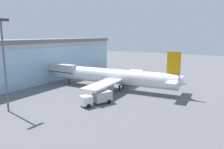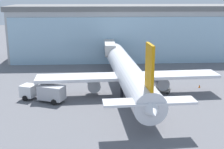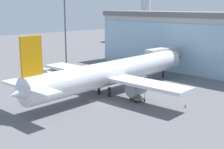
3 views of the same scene
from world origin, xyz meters
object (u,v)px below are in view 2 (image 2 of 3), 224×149
object	(u,v)px
jet_bridge	(109,46)
safety_cone_wingtip	(199,86)
safety_cone_nose	(141,104)
airplane	(127,72)
catering_truck	(44,92)
baggage_cart	(162,90)

from	to	relation	value
jet_bridge	safety_cone_wingtip	world-z (taller)	jet_bridge
safety_cone_wingtip	safety_cone_nose	bearing A→B (deg)	-143.51
airplane	safety_cone_wingtip	world-z (taller)	airplane
catering_truck	safety_cone_wingtip	world-z (taller)	catering_truck
baggage_cart	safety_cone_nose	size ratio (longest dim) A/B	5.83
baggage_cart	jet_bridge	bearing A→B (deg)	-43.26
catering_truck	jet_bridge	bearing A→B (deg)	-92.82
airplane	safety_cone_nose	bearing A→B (deg)	-170.81
safety_cone_nose	catering_truck	bearing A→B (deg)	170.04
airplane	safety_cone_nose	distance (m)	7.39
airplane	baggage_cart	bearing A→B (deg)	-96.83
airplane	safety_cone_wingtip	size ratio (longest dim) A/B	72.44
airplane	baggage_cart	world-z (taller)	airplane
jet_bridge	safety_cone_wingtip	distance (m)	23.78
jet_bridge	catering_truck	distance (m)	26.00
jet_bridge	safety_cone_nose	size ratio (longest dim) A/B	25.94
safety_cone_wingtip	airplane	bearing A→B (deg)	-170.23
airplane	safety_cone_wingtip	bearing A→B (deg)	-84.46
baggage_cart	safety_cone_nose	world-z (taller)	baggage_cart
catering_truck	safety_cone_nose	world-z (taller)	catering_truck
airplane	baggage_cart	size ratio (longest dim) A/B	12.42
catering_truck	baggage_cart	xyz separation A→B (m)	(19.43, 3.52, -0.97)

